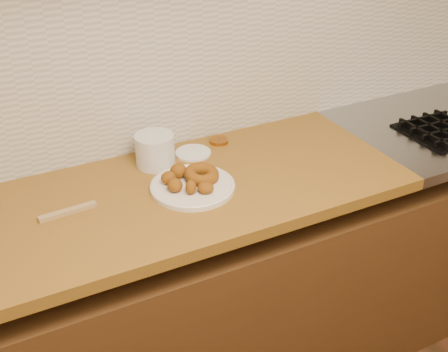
{
  "coord_description": "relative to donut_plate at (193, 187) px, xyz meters",
  "views": [
    {
      "loc": [
        -0.78,
        0.29,
        1.83
      ],
      "look_at": [
        -0.09,
        1.65,
        0.93
      ],
      "focal_mm": 45.0,
      "sensor_mm": 36.0,
      "label": 1
    }
  ],
  "objects": [
    {
      "name": "ring_donut",
      "position": [
        0.04,
        0.02,
        0.03
      ],
      "size": [
        0.16,
        0.16,
        0.05
      ],
      "primitive_type": "torus",
      "rotation": [
        0.1,
        0.0,
        0.67
      ],
      "color": "brown",
      "rests_on": "donut_plate"
    },
    {
      "name": "tub_lid",
      "position": [
        0.1,
        0.21,
        -0.0
      ],
      "size": [
        0.13,
        0.13,
        0.01
      ],
      "primitive_type": "cylinder",
      "rotation": [
        0.0,
        0.0,
        -0.06
      ],
      "color": "white",
      "rests_on": "butcher_block"
    },
    {
      "name": "base_cabinet",
      "position": [
        0.19,
        0.02,
        -0.52
      ],
      "size": [
        3.6,
        0.6,
        0.77
      ],
      "primitive_type": "cube",
      "color": "#492C13",
      "rests_on": "floor"
    },
    {
      "name": "plastic_tub",
      "position": [
        -0.05,
        0.2,
        0.05
      ],
      "size": [
        0.16,
        0.16,
        0.11
      ],
      "primitive_type": "cylinder",
      "rotation": [
        0.0,
        0.0,
        0.24
      ],
      "color": "silver",
      "rests_on": "butcher_block"
    },
    {
      "name": "brass_jar_lid",
      "position": [
        0.22,
        0.25,
        -0.0
      ],
      "size": [
        0.07,
        0.07,
        0.01
      ],
      "primitive_type": "cylinder",
      "rotation": [
        0.0,
        0.0,
        0.01
      ],
      "color": "#A56520",
      "rests_on": "butcher_block"
    },
    {
      "name": "backsplash",
      "position": [
        0.19,
        0.32,
        0.29
      ],
      "size": [
        3.6,
        0.02,
        0.6
      ],
      "primitive_type": "cube",
      "color": "beige",
      "rests_on": "wall_back"
    },
    {
      "name": "fried_dough_chunks",
      "position": [
        -0.03,
        0.01,
        0.03
      ],
      "size": [
        0.14,
        0.18,
        0.05
      ],
      "color": "brown",
      "rests_on": "donut_plate"
    },
    {
      "name": "wooden_utensil",
      "position": [
        -0.38,
        0.04,
        -0.0
      ],
      "size": [
        0.17,
        0.03,
        0.01
      ],
      "primitive_type": "cube",
      "rotation": [
        0.0,
        0.0,
        0.07
      ],
      "color": "#A78853",
      "rests_on": "butcher_block"
    },
    {
      "name": "donut_plate",
      "position": [
        0.0,
        0.0,
        0.0
      ],
      "size": [
        0.26,
        0.26,
        0.02
      ],
      "primitive_type": "cylinder",
      "color": "silver",
      "rests_on": "butcher_block"
    },
    {
      "name": "butcher_block",
      "position": [
        -0.46,
        0.02,
        -0.03
      ],
      "size": [
        2.3,
        0.62,
        0.04
      ],
      "primitive_type": "cube",
      "color": "brown",
      "rests_on": "base_cabinet"
    },
    {
      "name": "wall_back",
      "position": [
        0.19,
        0.33,
        0.44
      ],
      "size": [
        4.0,
        0.02,
        2.7
      ],
      "primitive_type": "cube",
      "color": "#BAA78D",
      "rests_on": "ground"
    }
  ]
}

